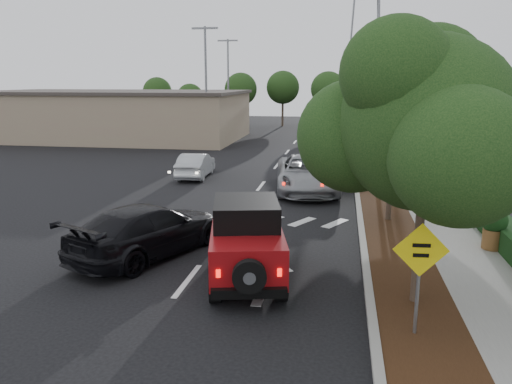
% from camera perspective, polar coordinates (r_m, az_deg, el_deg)
% --- Properties ---
extents(ground, '(120.00, 120.00, 0.00)m').
position_cam_1_polar(ground, '(13.26, -7.83, -10.01)').
color(ground, black).
rests_on(ground, ground).
extents(curb, '(0.20, 70.00, 0.15)m').
position_cam_1_polar(curb, '(24.18, 11.39, 0.46)').
color(curb, '#9E9B93').
rests_on(curb, ground).
extents(planting_strip, '(1.80, 70.00, 0.12)m').
position_cam_1_polar(planting_strip, '(24.24, 13.75, 0.34)').
color(planting_strip, black).
rests_on(planting_strip, ground).
extents(sidewalk, '(2.00, 70.00, 0.12)m').
position_cam_1_polar(sidewalk, '(24.46, 18.19, 0.17)').
color(sidewalk, gray).
rests_on(sidewalk, ground).
extents(hedge, '(0.80, 70.00, 0.80)m').
position_cam_1_polar(hedge, '(24.64, 21.46, 0.82)').
color(hedge, black).
rests_on(hedge, ground).
extents(commercial_building, '(22.00, 12.00, 4.00)m').
position_cam_1_polar(commercial_building, '(46.21, -15.86, 8.38)').
color(commercial_building, gray).
rests_on(commercial_building, ground).
extents(transmission_tower, '(7.00, 4.00, 28.00)m').
position_cam_1_polar(transmission_tower, '(59.90, 11.88, 7.55)').
color(transmission_tower, slate).
rests_on(transmission_tower, ground).
extents(street_tree_near, '(3.80, 3.80, 5.92)m').
position_cam_1_polar(street_tree_near, '(12.39, 17.57, -12.22)').
color(street_tree_near, black).
rests_on(street_tree_near, ground).
extents(street_tree_mid, '(3.20, 3.20, 5.32)m').
position_cam_1_polar(street_tree_mid, '(18.93, 14.82, -3.35)').
color(street_tree_mid, black).
rests_on(street_tree_mid, ground).
extents(street_tree_far, '(3.40, 3.40, 5.62)m').
position_cam_1_polar(street_tree_far, '(25.23, 13.60, 0.69)').
color(street_tree_far, black).
rests_on(street_tree_far, ground).
extents(light_pole_a, '(2.00, 0.22, 9.00)m').
position_cam_1_polar(light_pole_a, '(39.36, -5.57, 5.20)').
color(light_pole_a, slate).
rests_on(light_pole_a, ground).
extents(light_pole_b, '(2.00, 0.22, 9.00)m').
position_cam_1_polar(light_pole_b, '(51.17, -3.13, 6.96)').
color(light_pole_b, slate).
rests_on(light_pole_b, ground).
extents(red_jeep, '(2.52, 4.21, 2.07)m').
position_cam_1_polar(red_jeep, '(12.99, -1.11, -5.44)').
color(red_jeep, black).
rests_on(red_jeep, ground).
extents(silver_suv_ahead, '(3.45, 6.25, 1.66)m').
position_cam_1_polar(silver_suv_ahead, '(23.36, 5.86, 2.11)').
color(silver_suv_ahead, '#95989C').
rests_on(silver_suv_ahead, ground).
extents(black_suv_oncoming, '(4.10, 5.70, 1.53)m').
position_cam_1_polar(black_suv_oncoming, '(15.10, -12.13, -4.25)').
color(black_suv_oncoming, black).
rests_on(black_suv_oncoming, ground).
extents(silver_sedan_oncoming, '(1.62, 4.01, 1.30)m').
position_cam_1_polar(silver_sedan_oncoming, '(26.81, -6.91, 3.06)').
color(silver_sedan_oncoming, '#B3B7BC').
rests_on(silver_sedan_oncoming, ground).
extents(parked_suv, '(4.53, 3.13, 1.43)m').
position_cam_1_polar(parked_suv, '(40.27, -11.39, 6.20)').
color(parked_suv, '#A3A6AB').
rests_on(parked_suv, ground).
extents(speed_hump_sign, '(1.08, 0.12, 2.30)m').
position_cam_1_polar(speed_hump_sign, '(10.31, 18.22, -7.82)').
color(speed_hump_sign, slate).
rests_on(speed_hump_sign, ground).
extents(terracotta_planter, '(0.75, 0.75, 1.31)m').
position_cam_1_polar(terracotta_planter, '(16.50, 25.58, -3.36)').
color(terracotta_planter, brown).
rests_on(terracotta_planter, ground).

